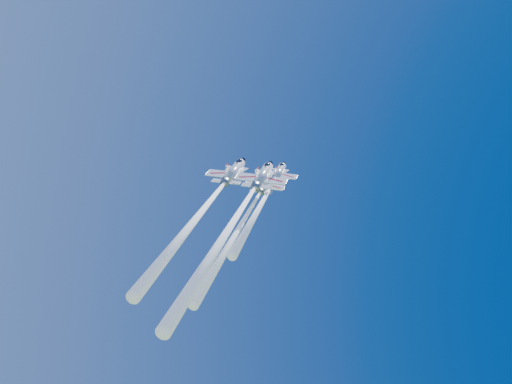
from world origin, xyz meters
TOP-DOWN VIEW (x-y plane):
  - jet_lead at (-10.12, -9.13)m, footprint 34.65×31.81m
  - jet_left at (-18.26, -8.09)m, footprint 37.18×33.77m
  - jet_right at (-7.49, -12.11)m, footprint 28.34×25.75m
  - jet_slot at (-18.44, -17.76)m, footprint 38.59×35.25m

SIDE VIEW (x-z plane):
  - jet_slot at x=-18.44m, z-range 65.25..110.57m
  - jet_lead at x=-10.12m, z-range 68.95..110.13m
  - jet_left at x=-18.26m, z-range 69.81..112.88m
  - jet_right at x=-7.49m, z-range 77.17..110.02m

